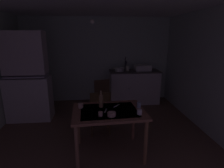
% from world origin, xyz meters
% --- Properties ---
extents(ground_plane, '(5.17, 5.17, 0.00)m').
position_xyz_m(ground_plane, '(0.00, 0.00, 0.00)').
color(ground_plane, brown).
extents(wall_back, '(4.27, 0.10, 2.41)m').
position_xyz_m(wall_back, '(0.00, 1.84, 1.20)').
color(wall_back, '#B2C5B2').
rests_on(wall_back, ground).
extents(wall_right, '(0.10, 3.68, 2.41)m').
position_xyz_m(wall_right, '(2.14, 0.00, 1.20)').
color(wall_right, '#B5C4B4').
rests_on(wall_right, ground).
extents(ceiling_slab, '(4.27, 3.68, 0.10)m').
position_xyz_m(ceiling_slab, '(0.00, 0.00, 2.46)').
color(ceiling_slab, silver).
extents(hutch_cabinet, '(0.96, 0.47, 1.99)m').
position_xyz_m(hutch_cabinet, '(-1.59, 0.59, 0.93)').
color(hutch_cabinet, silver).
rests_on(hutch_cabinet, ground).
extents(counter_cabinet, '(1.41, 0.64, 0.94)m').
position_xyz_m(counter_cabinet, '(1.03, 1.47, 0.47)').
color(counter_cabinet, silver).
rests_on(counter_cabinet, ground).
extents(sink_basin, '(0.44, 0.34, 0.15)m').
position_xyz_m(sink_basin, '(1.26, 1.47, 1.01)').
color(sink_basin, white).
rests_on(sink_basin, counter_cabinet).
extents(hand_pump, '(0.05, 0.27, 0.39)m').
position_xyz_m(hand_pump, '(0.78, 1.52, 1.11)').
color(hand_pump, '#232328').
rests_on(hand_pump, counter_cabinet).
extents(mixing_bowl_counter, '(0.25, 0.25, 0.09)m').
position_xyz_m(mixing_bowl_counter, '(0.59, 1.42, 0.98)').
color(mixing_bowl_counter, white).
rests_on(mixing_bowl_counter, counter_cabinet).
extents(stoneware_crock, '(0.10, 0.10, 0.15)m').
position_xyz_m(stoneware_crock, '(0.83, 1.47, 1.01)').
color(stoneware_crock, beige).
rests_on(stoneware_crock, counter_cabinet).
extents(dining_table, '(1.16, 0.87, 0.76)m').
position_xyz_m(dining_table, '(0.12, -0.87, 0.66)').
color(dining_table, brown).
rests_on(dining_table, ground).
extents(chair_far_side, '(0.41, 0.41, 0.88)m').
position_xyz_m(chair_far_side, '(-0.00, -0.23, 0.47)').
color(chair_far_side, '#48341D').
rests_on(chair_far_side, ground).
extents(chair_by_counter, '(0.49, 0.49, 0.89)m').
position_xyz_m(chair_by_counter, '(0.04, 0.77, 0.46)').
color(chair_by_counter, '#43331D').
rests_on(chair_by_counter, ground).
extents(serving_bowl_wide, '(0.12, 0.12, 0.06)m').
position_xyz_m(serving_bowl_wide, '(0.14, -1.08, 0.78)').
color(serving_bowl_wide, tan).
rests_on(serving_bowl_wide, dining_table).
extents(teacup_cream, '(0.06, 0.06, 0.07)m').
position_xyz_m(teacup_cream, '(-0.02, -1.06, 0.79)').
color(teacup_cream, tan).
rests_on(teacup_cream, dining_table).
extents(teacup_mint, '(0.07, 0.07, 0.09)m').
position_xyz_m(teacup_mint, '(0.61, -0.80, 0.80)').
color(teacup_mint, '#9EB2C6').
rests_on(teacup_mint, dining_table).
extents(mug_dark, '(0.07, 0.07, 0.08)m').
position_xyz_m(mug_dark, '(0.55, -1.07, 0.80)').
color(mug_dark, white).
rests_on(mug_dark, dining_table).
extents(mug_tall, '(0.09, 0.09, 0.07)m').
position_xyz_m(mug_tall, '(-0.33, -0.72, 0.79)').
color(mug_tall, tan).
rests_on(mug_tall, dining_table).
extents(glass_bottle, '(0.07, 0.07, 0.27)m').
position_xyz_m(glass_bottle, '(0.00, -0.72, 0.87)').
color(glass_bottle, olive).
rests_on(glass_bottle, dining_table).
extents(table_knife, '(0.12, 0.15, 0.00)m').
position_xyz_m(table_knife, '(0.26, -0.70, 0.76)').
color(table_knife, silver).
rests_on(table_knife, dining_table).
extents(teaspoon_near_bowl, '(0.06, 0.15, 0.00)m').
position_xyz_m(teaspoon_near_bowl, '(0.06, -0.88, 0.76)').
color(teaspoon_near_bowl, beige).
rests_on(teaspoon_near_bowl, dining_table).
extents(pendant_bulb, '(0.08, 0.08, 0.08)m').
position_xyz_m(pendant_bulb, '(-0.11, 0.09, 2.14)').
color(pendant_bulb, '#F9EFCC').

